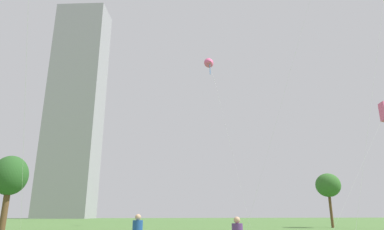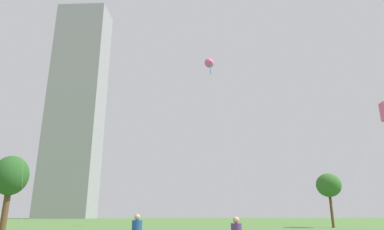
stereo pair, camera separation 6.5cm
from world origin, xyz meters
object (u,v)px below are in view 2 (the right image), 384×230
(park_tree_2, at_px, (11,176))
(distant_highrise_0, at_px, (77,106))
(kite_flying_5, at_px, (210,62))
(park_tree_0, at_px, (329,185))

(park_tree_2, height_order, distant_highrise_0, distant_highrise_0)
(kite_flying_5, relative_size, distant_highrise_0, 0.29)
(kite_flying_5, height_order, park_tree_0, kite_flying_5)
(park_tree_0, relative_size, distant_highrise_0, 0.08)
(park_tree_0, xyz_separation_m, distant_highrise_0, (-55.57, 102.52, 42.30))
(kite_flying_5, bearing_deg, distant_highrise_0, 113.09)
(park_tree_0, bearing_deg, park_tree_2, -173.02)
(kite_flying_5, xyz_separation_m, distant_highrise_0, (-40.55, 95.11, 20.95))
(park_tree_0, distance_m, distant_highrise_0, 124.04)
(kite_flying_5, xyz_separation_m, park_tree_0, (15.02, -7.41, -21.34))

